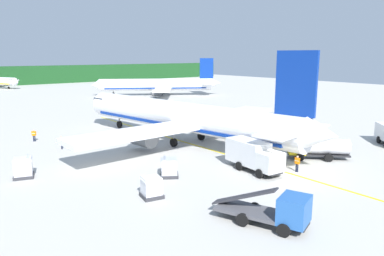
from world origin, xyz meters
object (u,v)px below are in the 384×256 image
Objects in this scene: service_truck_pushback at (317,147)px; crew_loader_left at (34,135)px; service_truck_baggage at (253,155)px; cargo_container_mid at (169,167)px; cargo_container_far at (23,168)px; crew_marshaller at (61,141)px; service_truck_fuel at (277,211)px; cargo_container_near at (151,187)px; airliner_foreground at (183,117)px; airliner_mid_apron at (158,85)px; crew_supervisor at (250,135)px; crew_loader_right at (297,162)px.

crew_loader_left is (-22.23, 28.64, -0.46)m from service_truck_pushback.
service_truck_baggage is 2.83× the size of cargo_container_mid.
cargo_container_far is 1.36× the size of crew_marshaller.
service_truck_fuel reaches higher than cargo_container_near.
airliner_foreground reaches higher than crew_loader_left.
airliner_mid_apron is at bearing 46.40° from cargo_container_far.
service_truck_pushback reaches higher than crew_supervisor.
service_truck_fuel is 24.01m from cargo_container_far.
cargo_container_mid reaches higher than crew_supervisor.
service_truck_baggage is 30.22m from crew_loader_left.
cargo_container_far reaches higher than crew_supervisor.
cargo_container_far is at bearing 115.99° from service_truck_fuel.
airliner_mid_apron is 83.88m from service_truck_fuel.
service_truck_fuel is at bearing -155.06° from service_truck_pushback.
service_truck_pushback is at bearing -5.33° from cargo_container_near.
crew_loader_left is at bearing 118.73° from crew_loader_right.
crew_loader_right is (-5.71, -1.50, -0.41)m from service_truck_pushback.
service_truck_fuel is 24.64m from crew_supervisor.
crew_loader_left is at bearing 103.82° from cargo_container_mid.
cargo_container_near is at bearing -123.90° from airliner_mid_apron.
crew_marshaller is at bearing 149.81° from crew_supervisor.
crew_supervisor is at bearing -39.80° from crew_loader_left.
service_truck_pushback reaches higher than cargo_container_mid.
service_truck_baggage is at bearing -1.67° from cargo_container_near.
crew_loader_right is (1.17, -17.19, -2.40)m from airliner_foreground.
airliner_foreground reaches higher than crew_marshaller.
cargo_container_near is at bearing -86.57° from crew_loader_left.
airliner_mid_apron reaches higher than cargo_container_far.
cargo_container_near is at bearing -158.41° from crew_supervisor.
crew_marshaller is 1.03× the size of crew_loader_left.
service_truck_baggage is 23.86m from crew_marshaller.
cargo_container_mid is at bearing -163.74° from crew_supervisor.
airliner_mid_apron reaches higher than crew_supervisor.
crew_loader_left is at bearing -140.03° from airliner_mid_apron.
cargo_container_near is 22.21m from crew_supervisor.
crew_marshaller is (-4.30, 16.92, 0.06)m from cargo_container_mid.
cargo_container_far is at bearing 144.89° from crew_loader_right.
cargo_container_near is at bearing -60.23° from cargo_container_far.
cargo_container_mid is 1.04× the size of cargo_container_far.
cargo_container_mid is at bearing 39.00° from cargo_container_near.
cargo_container_mid is at bearing 154.28° from service_truck_baggage.
cargo_container_mid is at bearing -122.66° from airliner_mid_apron.
airliner_mid_apron is 19.79× the size of crew_marshaller.
service_truck_pushback reaches higher than cargo_container_near.
airliner_foreground is at bearing 113.67° from service_truck_pushback.
crew_supervisor is at bearing 63.69° from crew_loader_right.
airliner_foreground is 6.88× the size of service_truck_pushback.
service_truck_baggage is at bearing -33.20° from cargo_container_far.
cargo_container_far is (-20.51, -1.95, -2.41)m from airliner_foreground.
crew_loader_left is at bearing 102.66° from crew_marshaller.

